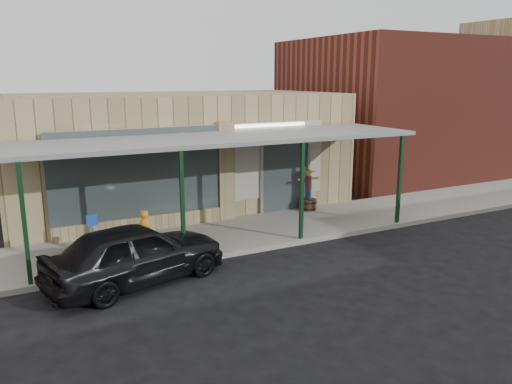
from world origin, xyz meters
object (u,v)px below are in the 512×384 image
barrel_pumpkin (131,238)px  handicap_sign (93,234)px  barrel_scarecrow (308,196)px  parked_sedan (136,253)px

barrel_pumpkin → handicap_sign: (-1.20, -1.30, 0.66)m
barrel_scarecrow → handicap_sign: (-7.78, -2.40, 0.39)m
barrel_pumpkin → handicap_sign: bearing=-132.7°
handicap_sign → parked_sedan: (0.81, -0.93, -0.31)m
parked_sedan → barrel_pumpkin: bearing=-25.1°
barrel_scarecrow → handicap_sign: size_ratio=1.09×
barrel_scarecrow → handicap_sign: 8.15m
barrel_pumpkin → parked_sedan: parked_sedan is taller
barrel_scarecrow → parked_sedan: size_ratio=0.33×
handicap_sign → barrel_scarecrow: bearing=-2.4°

